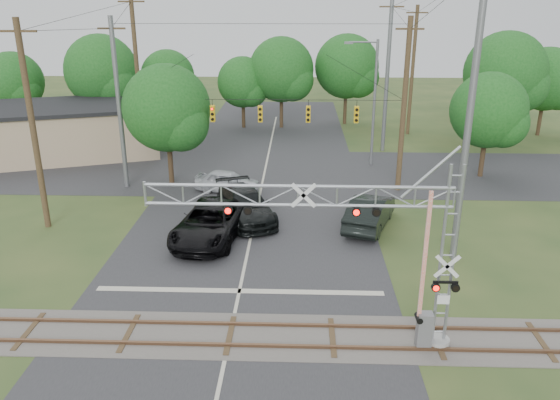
{
  "coord_description": "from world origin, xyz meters",
  "views": [
    {
      "loc": [
        2.61,
        -16.14,
        12.32
      ],
      "look_at": [
        1.76,
        7.5,
        3.7
      ],
      "focal_mm": 35.0,
      "sensor_mm": 36.0,
      "label": 1
    }
  ],
  "objects_px": {
    "commercial_building": "(46,131)",
    "streetlight": "(372,97)",
    "traffic_signal_span": "(274,108)",
    "car_dark": "(245,205)",
    "sedan_silver": "(227,181)",
    "crossing_gantry": "(357,237)",
    "pickup_black": "(210,222)"
  },
  "relations": [
    {
      "from": "commercial_building",
      "to": "streetlight",
      "type": "relative_size",
      "value": 2.08
    },
    {
      "from": "traffic_signal_span",
      "to": "car_dark",
      "type": "xyz_separation_m",
      "value": [
        -1.47,
        -5.82,
        -4.77
      ]
    },
    {
      "from": "pickup_black",
      "to": "sedan_silver",
      "type": "distance_m",
      "value": 7.86
    },
    {
      "from": "traffic_signal_span",
      "to": "commercial_building",
      "type": "xyz_separation_m",
      "value": [
        -19.59,
        8.09,
        -3.55
      ]
    },
    {
      "from": "traffic_signal_span",
      "to": "streetlight",
      "type": "distance_m",
      "value": 9.53
    },
    {
      "from": "commercial_building",
      "to": "streetlight",
      "type": "bearing_deg",
      "value": -23.88
    },
    {
      "from": "pickup_black",
      "to": "car_dark",
      "type": "bearing_deg",
      "value": 68.24
    },
    {
      "from": "pickup_black",
      "to": "traffic_signal_span",
      "type": "bearing_deg",
      "value": 78.3
    },
    {
      "from": "traffic_signal_span",
      "to": "crossing_gantry",
      "type": "bearing_deg",
      "value": -78.44
    },
    {
      "from": "crossing_gantry",
      "to": "commercial_building",
      "type": "bearing_deg",
      "value": 131.43
    },
    {
      "from": "pickup_black",
      "to": "streetlight",
      "type": "relative_size",
      "value": 0.7
    },
    {
      "from": "pickup_black",
      "to": "sedan_silver",
      "type": "height_order",
      "value": "pickup_black"
    },
    {
      "from": "car_dark",
      "to": "streetlight",
      "type": "distance_m",
      "value": 15.5
    },
    {
      "from": "traffic_signal_span",
      "to": "car_dark",
      "type": "relative_size",
      "value": 3.1
    },
    {
      "from": "sedan_silver",
      "to": "streetlight",
      "type": "relative_size",
      "value": 0.46
    },
    {
      "from": "car_dark",
      "to": "streetlight",
      "type": "height_order",
      "value": "streetlight"
    },
    {
      "from": "commercial_building",
      "to": "car_dark",
      "type": "bearing_deg",
      "value": -57.3
    },
    {
      "from": "car_dark",
      "to": "sedan_silver",
      "type": "height_order",
      "value": "car_dark"
    },
    {
      "from": "traffic_signal_span",
      "to": "car_dark",
      "type": "distance_m",
      "value": 7.67
    },
    {
      "from": "pickup_black",
      "to": "streetlight",
      "type": "xyz_separation_m",
      "value": [
        10.38,
        14.86,
        4.48
      ]
    },
    {
      "from": "traffic_signal_span",
      "to": "pickup_black",
      "type": "xyz_separation_m",
      "value": [
        -3.12,
        -8.69,
        -4.73
      ]
    },
    {
      "from": "crossing_gantry",
      "to": "sedan_silver",
      "type": "bearing_deg",
      "value": 111.62
    },
    {
      "from": "crossing_gantry",
      "to": "car_dark",
      "type": "height_order",
      "value": "crossing_gantry"
    },
    {
      "from": "traffic_signal_span",
      "to": "streetlight",
      "type": "xyz_separation_m",
      "value": [
        7.26,
        6.17,
        -0.25
      ]
    },
    {
      "from": "car_dark",
      "to": "sedan_silver",
      "type": "xyz_separation_m",
      "value": [
        -1.72,
        4.98,
        -0.15
      ]
    },
    {
      "from": "crossing_gantry",
      "to": "car_dark",
      "type": "xyz_separation_m",
      "value": [
        -5.23,
        12.54,
        -3.57
      ]
    },
    {
      "from": "commercial_building",
      "to": "streetlight",
      "type": "height_order",
      "value": "streetlight"
    },
    {
      "from": "crossing_gantry",
      "to": "sedan_silver",
      "type": "height_order",
      "value": "crossing_gantry"
    },
    {
      "from": "pickup_black",
      "to": "car_dark",
      "type": "xyz_separation_m",
      "value": [
        1.65,
        2.88,
        -0.04
      ]
    },
    {
      "from": "pickup_black",
      "to": "crossing_gantry",
      "type": "bearing_deg",
      "value": -46.52
    },
    {
      "from": "crossing_gantry",
      "to": "streetlight",
      "type": "distance_m",
      "value": 24.8
    },
    {
      "from": "sedan_silver",
      "to": "streetlight",
      "type": "height_order",
      "value": "streetlight"
    }
  ]
}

